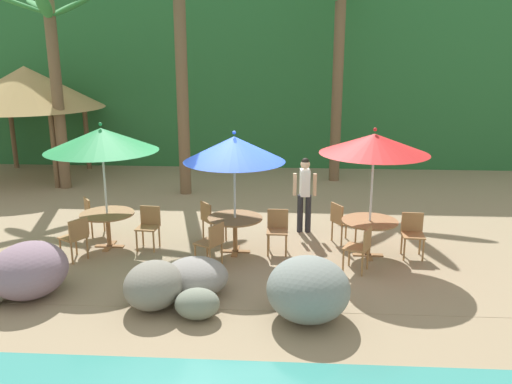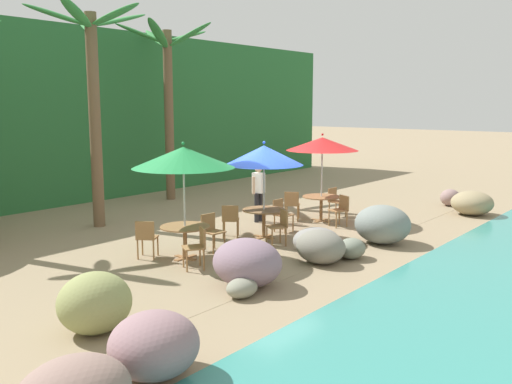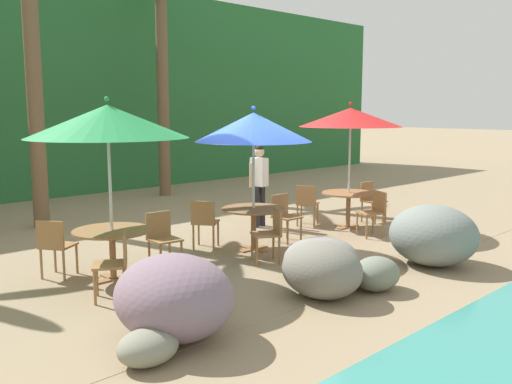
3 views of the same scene
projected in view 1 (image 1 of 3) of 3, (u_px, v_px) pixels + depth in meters
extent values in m
plane|color=#937F60|center=(244.00, 250.00, 10.92)|extent=(120.00, 120.00, 0.00)
cube|color=#937F60|center=(244.00, 250.00, 10.92)|extent=(18.00, 5.20, 0.01)
cube|color=#286633|center=(265.00, 77.00, 18.80)|extent=(28.00, 2.40, 6.00)
ellipsoid|color=gray|center=(196.00, 277.00, 8.91)|extent=(1.11, 1.06, 0.61)
ellipsoid|color=gray|center=(197.00, 304.00, 8.13)|extent=(0.70, 0.60, 0.46)
ellipsoid|color=gray|center=(154.00, 285.00, 8.46)|extent=(0.94, 1.12, 0.73)
ellipsoid|color=gray|center=(308.00, 289.00, 8.06)|extent=(1.27, 1.39, 0.95)
ellipsoid|color=gray|center=(29.00, 270.00, 8.81)|extent=(1.22, 1.38, 0.91)
cylinder|color=silver|center=(105.00, 192.00, 10.78)|extent=(0.04, 0.04, 2.36)
cone|color=#238E47|center=(101.00, 140.00, 10.49)|extent=(2.24, 2.24, 0.46)
sphere|color=#238E47|center=(100.00, 124.00, 10.41)|extent=(0.07, 0.07, 0.07)
cube|color=olive|center=(110.00, 246.00, 11.08)|extent=(0.60, 0.12, 0.03)
cube|color=olive|center=(110.00, 246.00, 11.08)|extent=(0.12, 0.60, 0.03)
cylinder|color=olive|center=(108.00, 230.00, 10.99)|extent=(0.09, 0.09, 0.71)
cylinder|color=olive|center=(107.00, 214.00, 10.90)|extent=(1.10, 1.10, 0.03)
cylinder|color=#9E7042|center=(154.00, 242.00, 10.71)|extent=(0.04, 0.04, 0.45)
cylinder|color=#9E7042|center=(137.00, 241.00, 10.76)|extent=(0.04, 0.04, 0.45)
cylinder|color=#9E7042|center=(159.00, 236.00, 11.05)|extent=(0.04, 0.04, 0.45)
cylinder|color=#9E7042|center=(143.00, 235.00, 11.10)|extent=(0.04, 0.04, 0.45)
cube|color=#9E7042|center=(148.00, 228.00, 10.84)|extent=(0.45, 0.45, 0.03)
cube|color=#9E7042|center=(150.00, 216.00, 10.98)|extent=(0.42, 0.07, 0.42)
cylinder|color=#9E7042|center=(104.00, 222.00, 11.97)|extent=(0.04, 0.04, 0.45)
cylinder|color=#9E7042|center=(108.00, 226.00, 11.67)|extent=(0.04, 0.04, 0.45)
cylinder|color=#9E7042|center=(88.00, 224.00, 11.79)|extent=(0.04, 0.04, 0.45)
cylinder|color=#9E7042|center=(92.00, 229.00, 11.50)|extent=(0.04, 0.04, 0.45)
cube|color=#9E7042|center=(97.00, 215.00, 11.67)|extent=(0.58, 0.58, 0.03)
cube|color=#9E7042|center=(87.00, 208.00, 11.52)|extent=(0.27, 0.37, 0.42)
cylinder|color=#9E7042|center=(61.00, 250.00, 10.32)|extent=(0.04, 0.04, 0.45)
cylinder|color=#9E7042|center=(76.00, 244.00, 10.60)|extent=(0.04, 0.04, 0.45)
cylinder|color=#9E7042|center=(72.00, 254.00, 10.12)|extent=(0.04, 0.04, 0.45)
cylinder|color=#9E7042|center=(87.00, 248.00, 10.40)|extent=(0.04, 0.04, 0.45)
cube|color=#9E7042|center=(73.00, 237.00, 10.30)|extent=(0.58, 0.58, 0.03)
cube|color=#9E7042|center=(79.00, 230.00, 10.13)|extent=(0.25, 0.38, 0.42)
cylinder|color=silver|center=(235.00, 199.00, 10.51)|extent=(0.04, 0.04, 2.23)
cone|color=blue|center=(234.00, 149.00, 10.25)|extent=(1.99, 1.99, 0.49)
sphere|color=blue|center=(234.00, 132.00, 10.16)|extent=(0.07, 0.07, 0.07)
cube|color=olive|center=(235.00, 251.00, 10.80)|extent=(0.60, 0.12, 0.03)
cube|color=olive|center=(235.00, 251.00, 10.80)|extent=(0.12, 0.60, 0.03)
cylinder|color=olive|center=(235.00, 235.00, 10.71)|extent=(0.09, 0.09, 0.71)
cylinder|color=olive|center=(235.00, 218.00, 10.61)|extent=(1.10, 1.10, 0.03)
cylinder|color=#9E7042|center=(286.00, 246.00, 10.50)|extent=(0.04, 0.04, 0.45)
cylinder|color=#9E7042|center=(268.00, 246.00, 10.53)|extent=(0.04, 0.04, 0.45)
cylinder|color=#9E7042|center=(286.00, 240.00, 10.84)|extent=(0.04, 0.04, 0.45)
cylinder|color=#9E7042|center=(269.00, 239.00, 10.87)|extent=(0.04, 0.04, 0.45)
cube|color=#9E7042|center=(277.00, 231.00, 10.62)|extent=(0.43, 0.43, 0.03)
cube|color=#9E7042|center=(278.00, 219.00, 10.76)|extent=(0.42, 0.04, 0.42)
cylinder|color=#9E7042|center=(218.00, 226.00, 11.67)|extent=(0.04, 0.04, 0.45)
cylinder|color=#9E7042|center=(226.00, 231.00, 11.38)|extent=(0.04, 0.04, 0.45)
cylinder|color=#9E7042|center=(203.00, 229.00, 11.47)|extent=(0.04, 0.04, 0.45)
cylinder|color=#9E7042|center=(211.00, 234.00, 11.19)|extent=(0.04, 0.04, 0.45)
cube|color=#9E7042|center=(214.00, 219.00, 11.36)|extent=(0.59, 0.59, 0.03)
cube|color=#9E7042|center=(206.00, 212.00, 11.21)|extent=(0.28, 0.36, 0.42)
cylinder|color=#9E7042|center=(195.00, 256.00, 10.02)|extent=(0.04, 0.04, 0.45)
cylinder|color=#9E7042|center=(207.00, 250.00, 10.31)|extent=(0.04, 0.04, 0.45)
cylinder|color=#9E7042|center=(210.00, 260.00, 9.83)|extent=(0.04, 0.04, 0.45)
cylinder|color=#9E7042|center=(222.00, 254.00, 10.11)|extent=(0.04, 0.04, 0.45)
cube|color=#9E7042|center=(208.00, 243.00, 10.00)|extent=(0.58, 0.58, 0.03)
cube|color=#9E7042|center=(216.00, 235.00, 9.85)|extent=(0.25, 0.38, 0.42)
cylinder|color=silver|center=(371.00, 199.00, 10.31)|extent=(0.04, 0.04, 2.37)
cone|color=red|center=(374.00, 144.00, 10.02)|extent=(2.08, 2.08, 0.38)
sphere|color=red|center=(375.00, 129.00, 9.95)|extent=(0.07, 0.07, 0.07)
cube|color=olive|center=(368.00, 255.00, 10.61)|extent=(0.60, 0.12, 0.03)
cube|color=olive|center=(368.00, 255.00, 10.61)|extent=(0.12, 0.60, 0.03)
cylinder|color=olive|center=(369.00, 238.00, 10.52)|extent=(0.09, 0.09, 0.71)
cylinder|color=olive|center=(370.00, 221.00, 10.43)|extent=(1.10, 1.10, 0.03)
cylinder|color=#9E7042|center=(423.00, 251.00, 10.27)|extent=(0.04, 0.04, 0.45)
cylinder|color=#9E7042|center=(404.00, 250.00, 10.31)|extent=(0.04, 0.04, 0.45)
cylinder|color=#9E7042|center=(420.00, 244.00, 10.61)|extent=(0.04, 0.04, 0.45)
cylinder|color=#9E7042|center=(402.00, 243.00, 10.65)|extent=(0.04, 0.04, 0.45)
cube|color=#9E7042|center=(413.00, 235.00, 10.40)|extent=(0.44, 0.44, 0.03)
cube|color=#9E7042|center=(412.00, 223.00, 10.54)|extent=(0.42, 0.06, 0.42)
cylinder|color=#9E7042|center=(346.00, 228.00, 11.53)|extent=(0.04, 0.04, 0.45)
cylinder|color=#9E7042|center=(356.00, 233.00, 11.22)|extent=(0.04, 0.04, 0.45)
cylinder|color=#9E7042|center=(332.00, 231.00, 11.38)|extent=(0.04, 0.04, 0.45)
cylinder|color=#9E7042|center=(342.00, 236.00, 11.07)|extent=(0.04, 0.04, 0.45)
cube|color=#9E7042|center=(344.00, 221.00, 11.24)|extent=(0.57, 0.57, 0.03)
cube|color=#9E7042|center=(337.00, 214.00, 11.10)|extent=(0.23, 0.39, 0.42)
cylinder|color=#9E7042|center=(343.00, 261.00, 9.76)|extent=(0.04, 0.04, 0.45)
cylinder|color=#9E7042|center=(349.00, 255.00, 10.06)|extent=(0.04, 0.04, 0.45)
cylinder|color=#9E7042|center=(362.00, 265.00, 9.60)|extent=(0.04, 0.04, 0.45)
cylinder|color=#9E7042|center=(368.00, 258.00, 9.90)|extent=(0.04, 0.04, 0.45)
cube|color=#9E7042|center=(356.00, 248.00, 9.77)|extent=(0.55, 0.55, 0.03)
cube|color=#9E7042|center=(367.00, 239.00, 9.63)|extent=(0.20, 0.40, 0.42)
cylinder|color=brown|center=(58.00, 98.00, 15.10)|extent=(0.32, 0.32, 5.29)
ellipsoid|color=#388942|center=(73.00, 6.00, 14.35)|extent=(1.41, 0.50, 0.64)
ellipsoid|color=#388942|center=(67.00, 8.00, 15.09)|extent=(0.81, 1.43, 0.61)
ellipsoid|color=#388942|center=(38.00, 6.00, 14.95)|extent=(1.28, 1.23, 0.50)
ellipsoid|color=#388942|center=(20.00, 4.00, 14.12)|extent=(1.38, 1.04, 0.57)
ellipsoid|color=#388942|center=(44.00, 5.00, 13.78)|extent=(0.69, 1.41, 0.70)
cylinder|color=brown|center=(182.00, 90.00, 14.42)|extent=(0.32, 0.32, 5.82)
cylinder|color=brown|center=(337.00, 84.00, 15.90)|extent=(0.32, 0.32, 5.92)
cylinder|color=brown|center=(13.00, 136.00, 18.16)|extent=(0.16, 0.16, 2.20)
cylinder|color=brown|center=(87.00, 137.00, 18.00)|extent=(0.16, 0.16, 2.20)
cylinder|color=brown|center=(54.00, 151.00, 15.52)|extent=(0.16, 0.16, 2.20)
cone|color=tan|center=(26.00, 87.00, 16.38)|extent=(4.69, 4.69, 1.28)
cylinder|color=#232328|center=(300.00, 214.00, 11.89)|extent=(0.13, 0.13, 0.86)
cylinder|color=#232328|center=(308.00, 214.00, 11.88)|extent=(0.13, 0.13, 0.86)
cube|color=white|center=(305.00, 182.00, 11.69)|extent=(0.23, 0.36, 0.58)
cylinder|color=#D6AD89|center=(295.00, 184.00, 11.72)|extent=(0.08, 0.08, 0.50)
cylinder|color=#D6AD89|center=(315.00, 185.00, 11.69)|extent=(0.08, 0.08, 0.50)
sphere|color=#D6AD89|center=(305.00, 164.00, 11.59)|extent=(0.21, 0.21, 0.21)
sphere|color=black|center=(305.00, 162.00, 11.57)|extent=(0.18, 0.18, 0.18)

